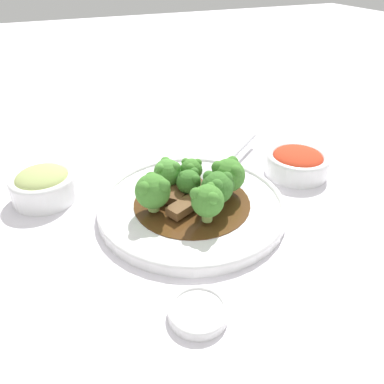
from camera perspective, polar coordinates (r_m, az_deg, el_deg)
The scene contains 17 objects.
ground_plane at distance 0.58m, azimuth 0.00°, elevation -2.79°, with size 4.00×4.00×0.00m, color silver.
main_plate at distance 0.58m, azimuth 0.00°, elevation -1.99°, with size 0.29×0.29×0.02m.
beef_strip_0 at distance 0.55m, azimuth -1.03°, elevation -2.13°, with size 0.06×0.05×0.01m.
beef_strip_1 at distance 0.60m, azimuth 2.30°, elevation 0.95°, with size 0.06×0.06×0.01m.
beef_strip_2 at distance 0.58m, azimuth -2.52°, elevation -0.25°, with size 0.06×0.06×0.01m.
broccoli_floret_0 at distance 0.54m, azimuth 3.85°, elevation 0.75°, with size 0.05×0.05×0.06m.
broccoli_floret_1 at distance 0.57m, azimuth -0.16°, elevation 1.70°, with size 0.04×0.04×0.04m.
broccoli_floret_2 at distance 0.53m, azimuth -5.89°, elevation 0.04°, with size 0.05×0.05×0.06m.
broccoli_floret_3 at distance 0.60m, azimuth -0.11°, elevation 3.47°, with size 0.04×0.04×0.05m.
broccoli_floret_4 at distance 0.58m, azimuth 5.50°, elevation 2.73°, with size 0.05×0.05×0.06m.
broccoli_floret_5 at distance 0.59m, azimuth -3.78°, elevation 3.06°, with size 0.04×0.04×0.05m.
broccoli_floret_6 at distance 0.56m, azimuth 4.80°, elevation 1.17°, with size 0.03×0.03×0.04m.
broccoli_floret_7 at distance 0.51m, azimuth 2.22°, elevation -1.31°, with size 0.05×0.05×0.06m.
serving_spoon at distance 0.64m, azimuth 3.84°, elevation 3.12°, with size 0.20×0.16×0.01m.
side_bowl_kimchi at distance 0.69m, azimuth 15.71°, elevation 4.42°, with size 0.11×0.11×0.05m.
side_bowl_appetizer at distance 0.64m, azimuth -21.73°, elevation 1.07°, with size 0.10×0.10×0.05m.
sauce_dish at distance 0.43m, azimuth 0.95°, elevation -17.74°, with size 0.07×0.07×0.01m.
Camera 1 is at (-0.19, -0.43, 0.34)m, focal length 35.00 mm.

